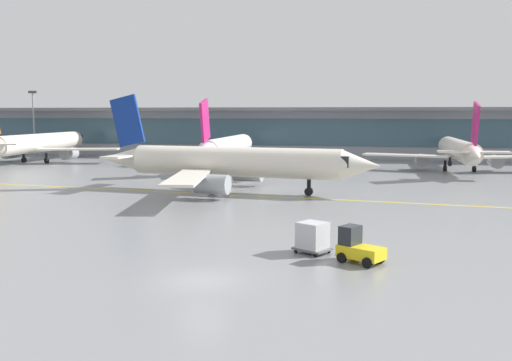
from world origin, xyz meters
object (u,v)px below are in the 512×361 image
(gate_airplane_2, at_px, (459,150))
(taxiing_regional_jet, at_px, (232,163))
(baggage_tug, at_px, (358,247))
(apron_light_mast_0, at_px, (34,120))
(gate_airplane_0, at_px, (39,143))
(gate_airplane_1, at_px, (227,148))
(cargo_dolly_lead, at_px, (312,236))

(gate_airplane_2, xyz_separation_m, taxiing_regional_jet, (-27.56, -29.51, 0.19))
(baggage_tug, bearing_deg, apron_light_mast_0, 163.39)
(gate_airplane_0, xyz_separation_m, taxiing_regional_jet, (42.42, -30.65, -0.02))
(gate_airplane_0, distance_m, gate_airplane_1, 35.11)
(gate_airplane_2, relative_size, apron_light_mast_0, 2.34)
(taxiing_regional_jet, distance_m, cargo_dolly_lead, 28.17)
(taxiing_regional_jet, relative_size, cargo_dolly_lead, 12.38)
(apron_light_mast_0, bearing_deg, cargo_dolly_lead, -47.83)
(gate_airplane_0, relative_size, gate_airplane_1, 1.03)
(taxiing_regional_jet, bearing_deg, gate_airplane_2, 53.40)
(gate_airplane_0, xyz_separation_m, cargo_dolly_lead, (53.88, -56.29, -2.19))
(gate_airplane_1, bearing_deg, gate_airplane_0, 83.55)
(gate_airplane_1, bearing_deg, taxiing_regional_jet, -165.11)
(gate_airplane_0, relative_size, gate_airplane_2, 1.07)
(gate_airplane_0, distance_m, baggage_tug, 81.10)
(apron_light_mast_0, bearing_deg, gate_airplane_0, -54.92)
(gate_airplane_0, distance_m, cargo_dolly_lead, 77.95)
(gate_airplane_1, xyz_separation_m, apron_light_mast_0, (-44.87, 17.74, 4.01))
(gate_airplane_1, relative_size, baggage_tug, 10.77)
(gate_airplane_1, xyz_separation_m, gate_airplane_2, (35.05, 2.45, -0.14))
(taxiing_regional_jet, xyz_separation_m, apron_light_mast_0, (-52.36, 44.81, 3.95))
(taxiing_regional_jet, relative_size, apron_light_mast_0, 2.50)
(cargo_dolly_lead, height_order, apron_light_mast_0, apron_light_mast_0)
(taxiing_regional_jet, bearing_deg, apron_light_mast_0, 145.89)
(cargo_dolly_lead, bearing_deg, apron_light_mast_0, 162.83)
(gate_airplane_1, distance_m, apron_light_mast_0, 48.42)
(gate_airplane_0, height_order, baggage_tug, gate_airplane_0)
(cargo_dolly_lead, bearing_deg, gate_airplane_2, 104.38)
(baggage_tug, bearing_deg, taxiing_regional_jet, 148.24)
(cargo_dolly_lead, bearing_deg, gate_airplane_0, 164.40)
(gate_airplane_0, xyz_separation_m, gate_airplane_1, (34.93, -3.59, -0.08))
(gate_airplane_1, bearing_deg, apron_light_mast_0, 67.85)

